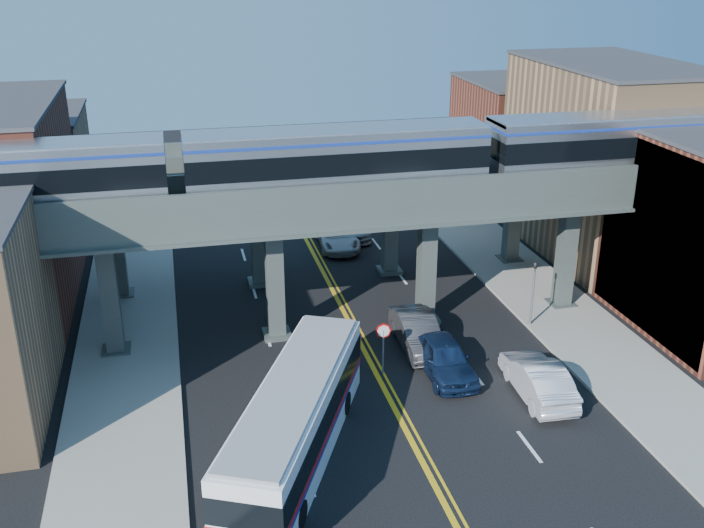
{
  "coord_description": "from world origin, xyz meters",
  "views": [
    {
      "loc": [
        -8.5,
        -28.13,
        18.58
      ],
      "look_at": [
        -0.57,
        5.61,
        4.63
      ],
      "focal_mm": 40.0,
      "sensor_mm": 36.0,
      "label": 1
    }
  ],
  "objects": [
    {
      "name": "transit_train",
      "position": [
        -0.73,
        8.0,
        9.19
      ],
      "size": [
        45.34,
        2.84,
        3.31
      ],
      "color": "black",
      "rests_on": "elevated_viaduct_near"
    },
    {
      "name": "mural_panel",
      "position": [
        14.55,
        4.0,
        4.75
      ],
      "size": [
        0.1,
        9.5,
        9.5
      ],
      "primitive_type": "cube",
      "color": "teal",
      "rests_on": "ground"
    },
    {
      "name": "car_parked_curb",
      "position": [
        6.5,
        -0.44,
        0.86
      ],
      "size": [
        2.08,
        5.31,
        1.72
      ],
      "primitive_type": "imported",
      "rotation": [
        0.0,
        0.0,
        3.09
      ],
      "color": "silver",
      "rests_on": "ground"
    },
    {
      "name": "building_east_b",
      "position": [
        18.5,
        16.0,
        6.0
      ],
      "size": [
        8.0,
        14.0,
        12.0
      ],
      "primitive_type": "cube",
      "color": "#9C7651",
      "rests_on": "ground"
    },
    {
      "name": "stop_sign",
      "position": [
        0.3,
        3.0,
        1.76
      ],
      "size": [
        0.76,
        0.09,
        2.63
      ],
      "color": "slate",
      "rests_on": "ground"
    },
    {
      "name": "car_lane_d",
      "position": [
        3.05,
        22.12,
        0.79
      ],
      "size": [
        2.26,
        5.47,
        1.58
      ],
      "primitive_type": "imported",
      "rotation": [
        0.0,
        0.0,
        0.01
      ],
      "color": "#9D9DA1",
      "rests_on": "ground"
    },
    {
      "name": "sidewalk_east",
      "position": [
        11.5,
        10.0,
        0.08
      ],
      "size": [
        5.0,
        70.0,
        0.16
      ],
      "primitive_type": "cube",
      "color": "gray",
      "rests_on": "ground"
    },
    {
      "name": "ground",
      "position": [
        0.0,
        0.0,
        0.0
      ],
      "size": [
        120.0,
        120.0,
        0.0
      ],
      "primitive_type": "plane",
      "color": "black",
      "rests_on": "ground"
    },
    {
      "name": "transit_bus",
      "position": [
        -4.72,
        -2.47,
        1.61
      ],
      "size": [
        7.6,
        12.15,
        3.13
      ],
      "rotation": [
        0.0,
        0.0,
        1.13
      ],
      "color": "white",
      "rests_on": "ground"
    },
    {
      "name": "elevated_viaduct_far",
      "position": [
        0.0,
        15.0,
        6.47
      ],
      "size": [
        52.0,
        3.6,
        7.4
      ],
      "color": "#424D4B",
      "rests_on": "ground"
    },
    {
      "name": "car_lane_b",
      "position": [
        2.68,
        5.15,
        0.85
      ],
      "size": [
        1.93,
        5.2,
        1.7
      ],
      "primitive_type": "imported",
      "rotation": [
        0.0,
        0.0,
        -0.03
      ],
      "color": "#2F2F31",
      "rests_on": "ground"
    },
    {
      "name": "building_west_c",
      "position": [
        -18.5,
        29.0,
        4.0
      ],
      "size": [
        8.0,
        10.0,
        8.0
      ],
      "primitive_type": "cube",
      "color": "#9C7651",
      "rests_on": "ground"
    },
    {
      "name": "building_east_c",
      "position": [
        18.5,
        29.0,
        4.5
      ],
      "size": [
        8.0,
        10.0,
        9.0
      ],
      "primitive_type": "cube",
      "color": "brown",
      "rests_on": "ground"
    },
    {
      "name": "car_lane_a",
      "position": [
        3.09,
        2.36,
        0.87
      ],
      "size": [
        2.08,
        5.14,
        1.75
      ],
      "primitive_type": "imported",
      "rotation": [
        0.0,
        0.0,
        -0.0
      ],
      "color": "#101F3E",
      "rests_on": "ground"
    },
    {
      "name": "sidewalk_west",
      "position": [
        -11.5,
        10.0,
        0.08
      ],
      "size": [
        5.0,
        70.0,
        0.16
      ],
      "primitive_type": "cube",
      "color": "gray",
      "rests_on": "ground"
    },
    {
      "name": "car_lane_c",
      "position": [
        1.8,
        20.11,
        0.75
      ],
      "size": [
        2.75,
        5.5,
        1.5
      ],
      "primitive_type": "imported",
      "rotation": [
        0.0,
        0.0,
        -0.05
      ],
      "color": "#BABABC",
      "rests_on": "ground"
    },
    {
      "name": "elevated_viaduct_near",
      "position": [
        0.0,
        8.0,
        6.47
      ],
      "size": [
        52.0,
        3.6,
        7.4
      ],
      "color": "#424D4B",
      "rests_on": "ground"
    },
    {
      "name": "traffic_signal",
      "position": [
        9.2,
        6.0,
        2.3
      ],
      "size": [
        0.15,
        0.18,
        4.1
      ],
      "color": "slate",
      "rests_on": "ground"
    }
  ]
}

